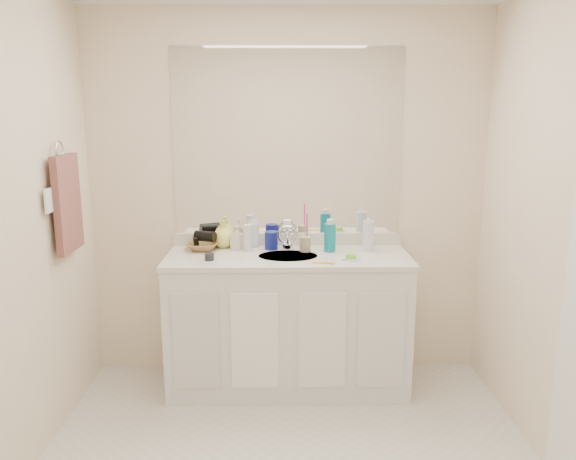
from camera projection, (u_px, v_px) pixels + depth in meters
The scene contains 26 objects.
wall_back at pixel (287, 197), 3.71m from camera, with size 2.60×0.02×2.40m, color #FEE8C7.
wall_front at pixel (302, 393), 1.17m from camera, with size 2.60×0.02×2.40m, color #FEE8C7.
vanity_cabinet at pixel (288, 323), 3.60m from camera, with size 1.50×0.55×0.85m, color white.
countertop at pixel (288, 257), 3.51m from camera, with size 1.52×0.57×0.03m, color white.
backsplash at pixel (287, 239), 3.75m from camera, with size 1.52×0.03×0.08m, color silver.
sink_basin at pixel (288, 258), 3.49m from camera, with size 0.37×0.37×0.02m, color #B3A89C.
faucet at pixel (288, 240), 3.65m from camera, with size 0.02×0.02×0.11m, color silver.
mirror at pixel (287, 143), 3.62m from camera, with size 1.48×0.01×1.20m, color white.
blue_mug at pixel (271, 240), 3.64m from camera, with size 0.09×0.09×0.12m, color navy.
tan_cup at pixel (305, 244), 3.58m from camera, with size 0.07×0.07×0.10m, color tan.
toothbrush at pixel (307, 228), 3.56m from camera, with size 0.01×0.01×0.20m, color #E23B8F.
mouthwash_bottle at pixel (330, 238), 3.57m from camera, with size 0.08×0.08×0.18m, color #0B808C.
clear_pump_bottle at pixel (368, 236), 3.59m from camera, with size 0.07×0.07×0.19m, color silver.
soap_dish at pixel (351, 259), 3.39m from camera, with size 0.10×0.08×0.01m, color silver.
green_soap at pixel (351, 256), 3.39m from camera, with size 0.06×0.05×0.02m, color #7CD934.
orange_comb at pixel (323, 263), 3.32m from camera, with size 0.13×0.03×0.01m, color #F4A719.
dark_jar at pixel (209, 257), 3.38m from camera, with size 0.06×0.06×0.04m, color black.
extra_white_bottle at pixel (248, 238), 3.58m from camera, with size 0.05×0.05×0.17m, color silver.
soap_bottle_white at pixel (253, 230), 3.70m from camera, with size 0.08×0.08×0.22m, color white.
soap_bottle_cream at pixel (237, 237), 3.64m from camera, with size 0.07×0.07×0.15m, color beige.
soap_bottle_yellow at pixel (223, 234), 3.68m from camera, with size 0.14×0.14×0.18m, color #EEEF5D.
wicker_basket at pixel (202, 246), 3.62m from camera, with size 0.21×0.21×0.05m, color olive.
hair_dryer at pixel (205, 236), 3.61m from camera, with size 0.07×0.07×0.14m, color black.
towel_ring at pixel (59, 150), 3.10m from camera, with size 0.11×0.11×0.01m, color silver.
hand_towel at pixel (68, 204), 3.17m from camera, with size 0.04×0.32×0.55m, color brown.
switch_plate at pixel (48, 201), 2.96m from camera, with size 0.01×0.09×0.13m, color white.
Camera 1 is at (-0.04, -2.37, 1.78)m, focal length 35.00 mm.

